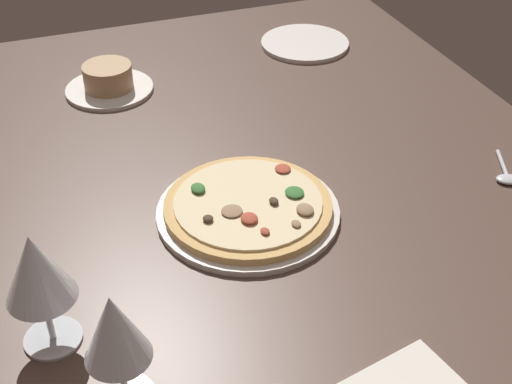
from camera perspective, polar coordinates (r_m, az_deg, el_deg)
The scene contains 7 objects.
dining_table at distance 110.04cm, azimuth 0.63°, elevation -1.57°, with size 150.00×110.00×4.00cm, color brown.
pizza_main at distance 105.37cm, azimuth -0.63°, elevation -1.32°, with size 27.81×27.81×3.38cm.
ramekin_on_saucer at distance 141.18cm, azimuth -11.95°, elevation 8.86°, with size 17.14×17.14×5.52cm.
wine_glass_far at distance 83.66cm, azimuth -17.48°, elevation -6.19°, with size 8.36×8.36×16.51cm.
wine_glass_near at distance 75.67cm, azimuth -11.46°, elevation -11.10°, with size 7.40×7.40×15.80cm.
side_plate at distance 158.50cm, azimuth 4.01°, elevation 12.02°, with size 19.43×19.43×0.90cm, color silver.
spoon at distance 120.77cm, azimuth 19.80°, elevation 1.28°, with size 10.08×6.28×1.00cm.
Camera 1 is at (-80.94, 31.07, 69.76)cm, focal length 49.02 mm.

